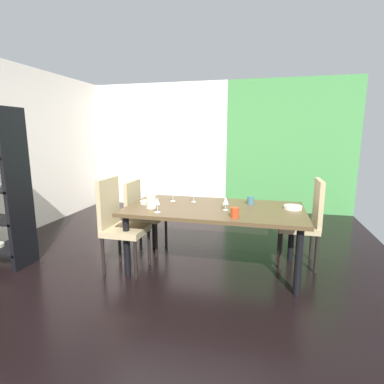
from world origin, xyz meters
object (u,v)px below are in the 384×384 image
chair_right_far (306,219)px  pitcher_front (151,200)px  wine_glass_near_shelf (173,192)px  serving_bowl_east (146,202)px  dining_table (214,213)px  cup_right (235,212)px  wine_glass_center (194,194)px  wine_glass_north (157,202)px  chair_left_near (119,221)px  chair_left_far (142,211)px  serving_bowl_west (293,207)px  cup_corner (251,200)px  wine_glass_rear (226,201)px

chair_right_far → pitcher_front: size_ratio=5.51×
wine_glass_near_shelf → serving_bowl_east: size_ratio=1.14×
dining_table → cup_right: (0.27, -0.36, 0.12)m
wine_glass_center → serving_bowl_east: (-0.53, -0.23, -0.08)m
chair_right_far → serving_bowl_east: chair_right_far is taller
wine_glass_near_shelf → wine_glass_center: (0.26, 0.03, -0.01)m
serving_bowl_east → wine_glass_north: bearing=-51.9°
wine_glass_north → pitcher_front: bearing=129.5°
dining_table → chair_left_near: size_ratio=1.87×
chair_left_far → chair_left_near: bearing=-1.1°
serving_bowl_west → cup_corner: (-0.46, 0.13, 0.03)m
chair_right_far → dining_table: bearing=106.9°
dining_table → cup_corner: 0.48m
wine_glass_near_shelf → wine_glass_north: 0.55m
chair_left_near → cup_right: bearing=87.9°
chair_left_far → serving_bowl_east: 0.43m
wine_glass_near_shelf → wine_glass_north: bearing=-89.6°
chair_left_far → serving_bowl_east: size_ratio=6.91×
dining_table → chair_left_near: chair_left_near is taller
dining_table → wine_glass_rear: wine_glass_rear is taller
wine_glass_near_shelf → serving_bowl_west: (1.40, -0.06, -0.09)m
wine_glass_near_shelf → cup_corner: (0.94, 0.07, -0.07)m
chair_right_far → cup_corner: (-0.63, -0.05, 0.19)m
chair_left_far → chair_left_near: size_ratio=0.88×
wine_glass_north → chair_left_far: bearing=125.0°
wine_glass_near_shelf → wine_glass_rear: bearing=-22.1°
wine_glass_near_shelf → wine_glass_north: size_ratio=0.96×
serving_bowl_west → serving_bowl_east: serving_bowl_west is taller
cup_right → pitcher_front: pitcher_front is taller
chair_left_near → cup_right: (1.29, -0.05, 0.19)m
cup_right → wine_glass_north: bearing=-179.6°
serving_bowl_east → cup_corner: bearing=12.9°
chair_left_far → dining_table: bearing=73.0°
wine_glass_north → cup_corner: wine_glass_north is taller
cup_right → pitcher_front: 0.95m
dining_table → serving_bowl_east: 0.82m
chair_right_far → wine_glass_rear: bearing=114.4°
serving_bowl_west → wine_glass_rear: bearing=-162.8°
wine_glass_rear → pitcher_front: size_ratio=0.77×
wine_glass_near_shelf → chair_right_far: bearing=4.4°
chair_right_far → serving_bowl_west: 0.30m
chair_left_far → chair_right_far: bearing=90.0°
chair_left_far → serving_bowl_west: (1.87, -0.18, 0.20)m
wine_glass_center → serving_bowl_east: size_ratio=1.01×
dining_table → chair_right_far: bearing=16.9°
wine_glass_rear → pitcher_front: (-0.81, -0.12, -0.01)m
wine_glass_near_shelf → serving_bowl_east: wine_glass_near_shelf is taller
dining_table → wine_glass_center: size_ratio=14.53×
chair_right_far → wine_glass_near_shelf: 1.60m
dining_table → pitcher_front: 0.72m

